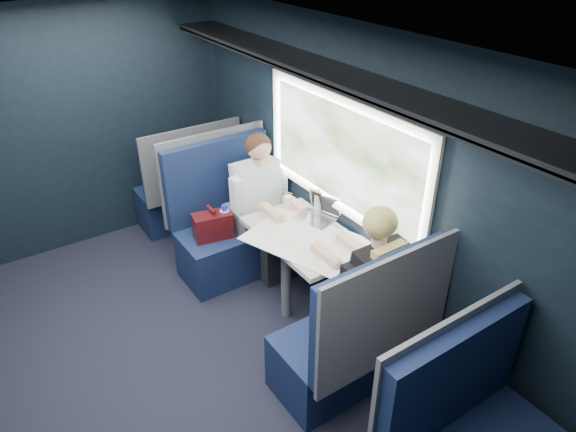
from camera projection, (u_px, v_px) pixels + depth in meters
ground at (189, 358)px, 3.88m from camera, size 2.80×4.20×0.01m
room_shell at (169, 182)px, 3.14m from camera, size 3.00×4.40×2.40m
table at (302, 243)px, 4.03m from camera, size 0.62×1.00×0.74m
seat_bay_near at (230, 228)px, 4.69m from camera, size 1.04×0.62×1.26m
seat_bay_far at (354, 342)px, 3.45m from camera, size 1.04×0.62×1.26m
seat_row_front at (188, 189)px, 5.36m from camera, size 1.04×0.51×1.16m
man at (263, 199)px, 4.54m from camera, size 0.53×0.56×1.32m
woman at (369, 279)px, 3.53m from camera, size 0.53×0.56×1.32m
papers at (305, 240)px, 3.92m from camera, size 0.86×1.02×0.01m
laptop at (320, 212)px, 4.17m from camera, size 0.31×0.35×0.22m
bottle_small at (318, 203)px, 4.23m from camera, size 0.06×0.06×0.22m
cup at (289, 201)px, 4.37m from camera, size 0.07×0.07×0.09m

